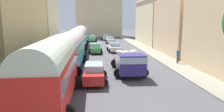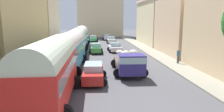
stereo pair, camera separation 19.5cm
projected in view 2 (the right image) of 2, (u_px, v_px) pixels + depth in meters
name	position (u px, v px, depth m)	size (l,w,h in m)	color
ground_plane	(106.00, 52.00, 33.10)	(154.00, 154.00, 0.00)	#4D4C50
sidewalk_left	(61.00, 52.00, 32.48)	(2.50, 70.00, 0.14)	gray
sidewalk_right	(150.00, 51.00, 33.71)	(2.50, 70.00, 0.14)	gray
building_left_1	(11.00, 7.00, 21.29)	(4.71, 14.73, 12.82)	tan
building_left_2	(41.00, 15.00, 33.86)	(4.61, 9.73, 11.90)	beige
building_right_2	(183.00, 27.00, 30.18)	(5.68, 10.60, 8.27)	#D6B38E
building_right_3	(155.00, 22.00, 42.90)	(5.21, 14.54, 9.44)	beige
distant_church	(100.00, 12.00, 63.46)	(13.98, 6.48, 22.46)	beige
parked_bus_0	(50.00, 68.00, 12.22)	(3.26, 8.55, 4.04)	red
parked_bus_1	(69.00, 49.00, 21.06)	(3.58, 9.97, 3.89)	teal
parked_bus_2	(76.00, 41.00, 29.89)	(3.27, 9.40, 3.87)	silver
parked_bus_3	(80.00, 36.00, 38.71)	(3.48, 9.73, 3.97)	teal
cargo_truck_0	(129.00, 62.00, 19.32)	(3.27, 7.00, 2.33)	navy
car_0	(115.00, 47.00, 33.02)	(2.46, 4.10, 1.50)	white
car_1	(111.00, 40.00, 45.34)	(2.34, 3.86, 1.45)	silver
car_2	(107.00, 37.00, 52.21)	(2.14, 3.61, 1.52)	silver
car_3	(94.00, 72.00, 16.97)	(2.33, 4.42, 1.55)	red
car_4	(96.00, 48.00, 31.74)	(2.20, 3.95, 1.55)	#479748
car_5	(93.00, 38.00, 48.83)	(2.26, 3.96, 1.45)	#469B50
pedestrian_1	(178.00, 56.00, 23.53)	(0.37, 0.37, 1.83)	#424138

